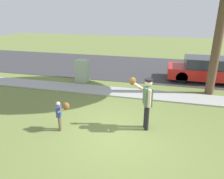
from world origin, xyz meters
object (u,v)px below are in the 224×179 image
object	(u,v)px
baseball	(108,130)
utility_cabinet	(82,71)
person_child	(61,112)
parked_hatchback_red	(205,70)
person_adult	(146,98)

from	to	relation	value
baseball	utility_cabinet	bearing A→B (deg)	120.53
person_child	parked_hatchback_red	bearing A→B (deg)	35.58
person_child	parked_hatchback_red	world-z (taller)	parked_hatchback_red
person_adult	utility_cabinet	bearing A→B (deg)	-63.24
utility_cabinet	parked_hatchback_red	size ratio (longest dim) A/B	0.31
person_adult	parked_hatchback_red	xyz separation A→B (m)	(2.71, 6.00, -0.45)
person_adult	baseball	distance (m)	1.65
baseball	parked_hatchback_red	world-z (taller)	parked_hatchback_red
person_adult	parked_hatchback_red	size ratio (longest dim) A/B	0.44
baseball	utility_cabinet	world-z (taller)	utility_cabinet
utility_cabinet	parked_hatchback_red	world-z (taller)	parked_hatchback_red
person_adult	person_child	xyz separation A→B (m)	(-2.66, -0.83, -0.41)
baseball	utility_cabinet	size ratio (longest dim) A/B	0.06
person_child	parked_hatchback_red	size ratio (longest dim) A/B	0.27
person_adult	parked_hatchback_red	world-z (taller)	person_adult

